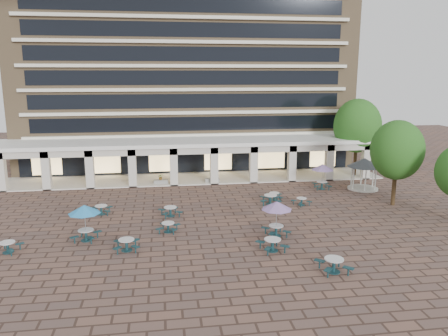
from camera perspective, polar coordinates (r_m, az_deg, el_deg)
The scene contains 21 objects.
ground at distance 34.29m, azimuth -2.31°, elevation -7.24°, with size 120.00×120.00×0.00m, color brown.
apartment_building at distance 57.76m, azimuth -5.09°, elevation 13.31°, with size 40.00×15.50×25.20m.
retail_arcade at distance 47.84m, azimuth -4.16°, elevation 2.02°, with size 42.00×6.60×4.40m.
picnic_table_0 at distance 32.05m, azimuth -26.43°, elevation -9.14°, with size 1.86×1.86×0.73m.
picnic_table_1 at distance 29.80m, azimuth -12.62°, elevation -9.63°, with size 1.83×1.83×0.78m.
picnic_table_2 at distance 26.92m, azimuth 14.15°, elevation -12.06°, with size 1.95×1.95×0.85m.
picnic_table_3 at distance 29.21m, azimuth 6.35°, elevation -9.80°, with size 2.08×2.08×0.83m.
picnic_table_4 at distance 31.66m, azimuth -17.77°, elevation -5.33°, with size 2.23×2.23×2.57m.
picnic_table_6 at distance 31.27m, azimuth 6.90°, elevation -5.06°, with size 2.21×2.21×2.56m.
picnic_table_7 at distance 39.36m, azimuth 10.09°, elevation -4.25°, with size 1.80×1.80×0.66m.
picnic_table_8 at distance 32.61m, azimuth -7.31°, elevation -7.58°, with size 1.87×1.87×0.72m.
picnic_table_9 at distance 36.08m, azimuth -7.02°, elevation -5.55°, with size 2.04×2.04×0.78m.
picnic_table_10 at distance 40.61m, azimuth 6.59°, elevation -3.60°, with size 1.75×1.75×0.69m.
picnic_table_11 at distance 44.81m, azimuth 12.76°, elevation -0.01°, with size 2.22×2.22×2.56m.
picnic_table_12 at distance 37.68m, azimuth -15.74°, elevation -5.18°, with size 1.73×1.73×0.76m.
picnic_table_13 at distance 39.23m, azimuth 6.08°, elevation -4.01°, with size 2.18×2.18×0.86m.
gazebo at distance 45.90m, azimuth 17.84°, elevation 0.24°, with size 3.39×3.39×3.15m.
tree_east_a at distance 40.70m, azimuth 21.67°, elevation 2.18°, with size 4.54×4.54×7.56m.
tree_east_c at distance 51.25m, azimuth 17.02°, elevation 5.28°, with size 5.26×5.26×8.76m.
planter_left at distance 46.40m, azimuth -8.24°, elevation -1.64°, with size 1.50×0.60×1.15m.
planter_right at distance 46.67m, azimuth -1.57°, elevation -1.37°, with size 1.50×0.60×1.22m.
Camera 1 is at (-3.22, -32.19, 11.37)m, focal length 35.00 mm.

